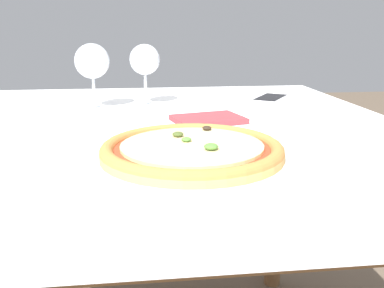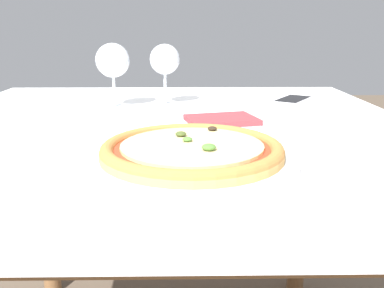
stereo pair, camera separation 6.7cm
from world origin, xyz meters
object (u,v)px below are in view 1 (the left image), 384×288
wine_glass_far_right (145,61)px  cell_phone (271,99)px  dining_table (154,163)px  pizza_plate (192,152)px  wine_glass_far_left (92,63)px

wine_glass_far_right → cell_phone: (0.36, 0.04, -0.11)m
dining_table → pizza_plate: 0.29m
wine_glass_far_left → pizza_plate: bearing=-67.3°
wine_glass_far_left → cell_phone: (0.49, 0.07, -0.11)m
dining_table → wine_glass_far_right: bearing=92.6°
dining_table → pizza_plate: bearing=-78.6°
cell_phone → pizza_plate: bearing=-118.3°
dining_table → wine_glass_far_left: wine_glass_far_left is taller
pizza_plate → cell_phone: 0.62m
pizza_plate → cell_phone: bearing=61.7°
pizza_plate → wine_glass_far_left: wine_glass_far_left is taller
pizza_plate → dining_table: bearing=101.4°
pizza_plate → wine_glass_far_right: (-0.06, 0.51, 0.10)m
wine_glass_far_left → wine_glass_far_right: bearing=15.3°
wine_glass_far_right → cell_phone: bearing=5.8°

